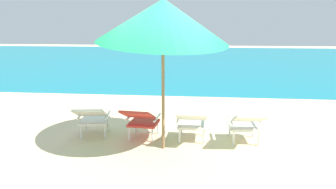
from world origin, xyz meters
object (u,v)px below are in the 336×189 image
Objects in this scene: lounge_chair_near_right at (192,121)px; lounge_chair_far_right at (247,123)px; lounge_chair_far_left at (93,117)px; lounge_chair_near_left at (141,119)px; beach_umbrella_center at (163,21)px.

lounge_chair_near_right is 0.98× the size of lounge_chair_far_right.
lounge_chair_near_left is at bearing -1.73° from lounge_chair_far_left.
lounge_chair_near_left is at bearing 178.55° from lounge_chair_near_right.
lounge_chair_far_right is at bearing 0.03° from lounge_chair_near_right.
lounge_chair_near_right is (1.84, -0.05, 0.00)m from lounge_chair_far_left.
lounge_chair_far_left is 0.91m from lounge_chair_near_left.
lounge_chair_near_right is at bearing -1.58° from lounge_chair_far_left.
lounge_chair_near_left is 1.87m from lounge_chair_far_right.
beach_umbrella_center is (-1.43, -0.30, 1.73)m from lounge_chair_far_right.
lounge_chair_far_right is (0.95, 0.00, 0.00)m from lounge_chair_near_right.
beach_umbrella_center reaches higher than lounge_chair_far_left.
lounge_chair_far_left and lounge_chair_near_right have the same top height.
beach_umbrella_center reaches higher than lounge_chair_near_left.
lounge_chair_near_left is at bearing 179.30° from lounge_chair_far_right.
lounge_chair_near_right is 1.82m from beach_umbrella_center.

